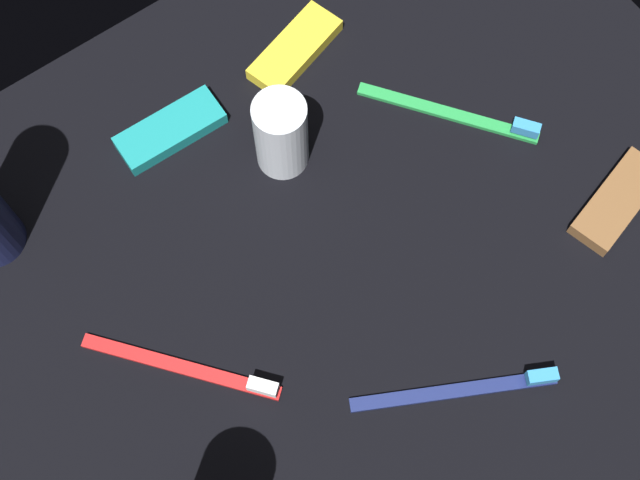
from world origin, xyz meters
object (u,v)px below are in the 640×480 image
(toothbrush_red, at_px, (193,369))
(toothbrush_navy, at_px, (467,389))
(snack_bar_teal, at_px, (170,130))
(deodorant_stick, at_px, (281,134))
(snack_bar_yellow, at_px, (295,50))
(snack_bar_brown, at_px, (618,201))
(toothbrush_green, at_px, (459,114))

(toothbrush_red, distance_m, toothbrush_navy, 0.24)
(snack_bar_teal, bearing_deg, deodorant_stick, 133.08)
(snack_bar_teal, distance_m, snack_bar_yellow, 0.15)
(toothbrush_red, relative_size, snack_bar_brown, 1.42)
(toothbrush_green, distance_m, snack_bar_brown, 0.17)
(toothbrush_navy, distance_m, snack_bar_brown, 0.23)
(snack_bar_brown, height_order, snack_bar_teal, same)
(toothbrush_green, relative_size, snack_bar_yellow, 1.46)
(deodorant_stick, height_order, snack_bar_brown, deodorant_stick)
(deodorant_stick, xyz_separation_m, toothbrush_navy, (0.00, 0.28, -0.04))
(toothbrush_red, distance_m, snack_bar_yellow, 0.33)
(toothbrush_navy, height_order, snack_bar_yellow, toothbrush_navy)
(deodorant_stick, height_order, toothbrush_green, deodorant_stick)
(toothbrush_green, xyz_separation_m, toothbrush_navy, (0.16, 0.21, 0.00))
(toothbrush_red, height_order, snack_bar_teal, toothbrush_red)
(toothbrush_navy, xyz_separation_m, snack_bar_teal, (0.07, -0.36, 0.00))
(snack_bar_brown, bearing_deg, snack_bar_yellow, -79.29)
(deodorant_stick, bearing_deg, toothbrush_green, 158.26)
(toothbrush_navy, relative_size, snack_bar_teal, 1.58)
(snack_bar_yellow, bearing_deg, deodorant_stick, 32.81)
(snack_bar_yellow, bearing_deg, toothbrush_red, 23.22)
(toothbrush_green, relative_size, snack_bar_brown, 1.46)
(snack_bar_brown, distance_m, snack_bar_teal, 0.43)
(deodorant_stick, distance_m, snack_bar_yellow, 0.12)
(toothbrush_red, height_order, snack_bar_yellow, toothbrush_red)
(toothbrush_green, relative_size, snack_bar_teal, 1.46)
(deodorant_stick, distance_m, snack_bar_teal, 0.12)
(toothbrush_navy, xyz_separation_m, snack_bar_yellow, (-0.08, -0.36, 0.00))
(snack_bar_teal, bearing_deg, toothbrush_green, 149.62)
(toothbrush_green, distance_m, snack_bar_teal, 0.28)
(toothbrush_green, bearing_deg, toothbrush_red, 9.82)
(snack_bar_brown, relative_size, snack_bar_yellow, 1.00)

